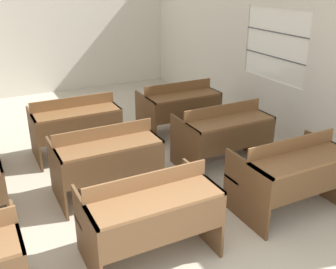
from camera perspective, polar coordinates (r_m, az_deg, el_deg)
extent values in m
cube|color=beige|center=(8.92, -21.43, 13.79)|extent=(6.80, 0.06, 2.76)
cube|color=beige|center=(7.02, 12.49, 4.93)|extent=(0.06, 7.29, 0.91)
cube|color=beige|center=(8.38, 4.32, 15.34)|extent=(0.06, 3.33, 1.11)
cube|color=white|center=(6.50, 15.41, 12.45)|extent=(0.02, 1.39, 1.11)
cube|color=#4C4C51|center=(6.53, 15.12, 10.82)|extent=(0.02, 1.39, 0.02)
cube|color=#4C4C51|center=(6.46, 15.47, 14.08)|extent=(0.02, 1.39, 0.02)
cube|color=brown|center=(3.57, -20.29, -16.68)|extent=(0.03, 0.77, 0.72)
cube|color=brown|center=(3.63, -11.62, -14.75)|extent=(0.03, 0.77, 0.72)
cube|color=brown|center=(4.01, 4.89, -10.28)|extent=(0.03, 0.77, 0.72)
cube|color=brown|center=(3.45, -1.69, -9.43)|extent=(1.20, 0.40, 0.03)
cube|color=brown|center=(3.41, -0.24, -13.47)|extent=(1.15, 0.02, 0.33)
cube|color=brown|center=(3.55, -3.03, -6.73)|extent=(1.20, 0.02, 0.15)
cube|color=brown|center=(3.95, -4.43, -10.18)|extent=(1.20, 0.27, 0.03)
cube|color=brown|center=(4.10, -4.32, -13.17)|extent=(1.15, 0.04, 0.04)
cube|color=brown|center=(4.29, 11.23, -8.27)|extent=(0.03, 0.77, 0.72)
cube|color=brown|center=(5.04, 21.87, -4.66)|extent=(0.03, 0.77, 0.72)
cube|color=brown|center=(4.38, 19.17, -3.38)|extent=(1.20, 0.40, 0.03)
cube|color=brown|center=(4.35, 20.61, -6.43)|extent=(1.15, 0.02, 0.33)
cube|color=brown|center=(4.46, 17.62, -1.39)|extent=(1.20, 0.02, 0.15)
cube|color=brown|center=(4.79, 14.99, -4.69)|extent=(1.20, 0.27, 0.03)
cube|color=brown|center=(4.91, 14.69, -7.33)|extent=(1.15, 0.04, 0.04)
cube|color=brown|center=(4.67, -22.72, -7.05)|extent=(0.03, 0.77, 0.72)
cube|color=brown|center=(4.68, -15.82, -5.95)|extent=(0.03, 0.77, 0.72)
cube|color=brown|center=(4.99, -2.59, -3.19)|extent=(0.03, 0.77, 0.72)
cube|color=brown|center=(4.49, -8.48, -1.61)|extent=(1.20, 0.40, 0.03)
cube|color=brown|center=(4.41, -7.54, -4.62)|extent=(1.15, 0.02, 0.33)
cube|color=brown|center=(4.62, -9.32, 0.29)|extent=(1.20, 0.02, 0.15)
cube|color=brown|center=(5.00, -9.95, -2.98)|extent=(1.20, 0.27, 0.03)
cube|color=brown|center=(5.12, -9.76, -5.54)|extent=(1.15, 0.04, 0.04)
cube|color=brown|center=(5.21, 2.41, -1.97)|extent=(0.03, 0.77, 0.72)
cube|color=brown|center=(5.84, 12.49, 0.28)|extent=(0.03, 0.77, 0.72)
cube|color=brown|center=(5.24, 9.08, 1.97)|extent=(1.20, 0.40, 0.03)
cube|color=brown|center=(5.16, 10.17, -0.54)|extent=(1.15, 0.02, 0.33)
cube|color=brown|center=(5.35, 7.97, 3.53)|extent=(1.20, 0.02, 0.15)
cube|color=brown|center=(5.68, 6.32, 0.47)|extent=(1.20, 0.27, 0.03)
cube|color=brown|center=(5.78, 6.21, -1.87)|extent=(1.15, 0.04, 0.04)
cube|color=#54381F|center=(5.83, -18.81, -0.48)|extent=(0.03, 0.77, 0.72)
cube|color=#54381F|center=(6.07, -7.91, 1.50)|extent=(0.03, 0.77, 0.72)
cube|color=brown|center=(5.63, -13.08, 3.16)|extent=(1.20, 0.40, 0.03)
cube|color=#54381F|center=(5.52, -12.41, 0.85)|extent=(1.15, 0.02, 0.33)
cube|color=brown|center=(5.78, -13.65, 4.57)|extent=(1.20, 0.02, 0.15)
cube|color=brown|center=(6.14, -13.89, 1.65)|extent=(1.20, 0.27, 0.03)
cube|color=#54381F|center=(6.23, -13.67, -0.53)|extent=(1.15, 0.04, 0.04)
cube|color=#53361D|center=(6.26, -3.27, 2.35)|extent=(0.03, 0.77, 0.72)
cube|color=#53361D|center=(6.79, 5.82, 3.93)|extent=(0.03, 0.77, 0.72)
cube|color=brown|center=(6.24, 2.31, 5.67)|extent=(1.20, 0.40, 0.03)
cube|color=#53361D|center=(6.14, 3.15, 3.62)|extent=(1.15, 0.02, 0.33)
cube|color=brown|center=(6.37, 1.49, 6.90)|extent=(1.20, 0.02, 0.15)
cube|color=brown|center=(6.70, 0.43, 4.13)|extent=(1.20, 0.27, 0.03)
cube|color=#53361D|center=(6.79, 0.42, 2.09)|extent=(1.15, 0.04, 0.04)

